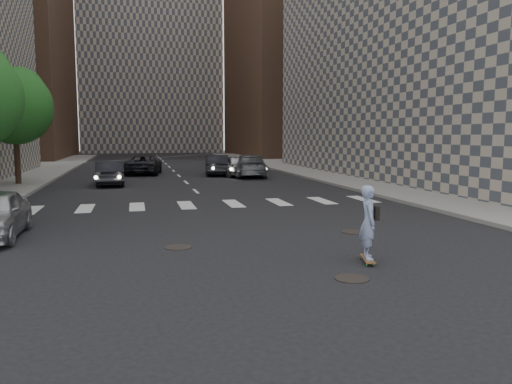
% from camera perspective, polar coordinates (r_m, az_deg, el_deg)
% --- Properties ---
extents(ground, '(160.00, 160.00, 0.00)m').
position_cam_1_polar(ground, '(12.40, 0.93, -7.08)').
color(ground, black).
rests_on(ground, ground).
extents(sidewalk_right, '(13.00, 80.00, 0.15)m').
position_cam_1_polar(sidewalk_right, '(36.31, 15.25, 1.86)').
color(sidewalk_right, gray).
rests_on(sidewalk_right, ground).
extents(building_right, '(15.00, 33.00, 22.00)m').
position_cam_1_polar(building_right, '(37.91, 22.51, 18.38)').
color(building_right, '#ADA08E').
rests_on(building_right, ground).
extents(tower_right, '(18.00, 24.00, 36.00)m').
position_cam_1_polar(tower_right, '(72.12, 5.53, 18.64)').
color(tower_right, brown).
rests_on(tower_right, ground).
extents(tower_center, '(22.00, 20.00, 48.00)m').
position_cam_1_polar(tower_center, '(92.15, -12.17, 19.69)').
color(tower_center, '#ADA08E').
rests_on(tower_center, ground).
extents(tree_c, '(4.20, 4.20, 6.60)m').
position_cam_1_polar(tree_c, '(31.50, -25.77, 9.08)').
color(tree_c, '#382619').
rests_on(tree_c, sidewalk_left).
extents(manhole_a, '(0.70, 0.70, 0.02)m').
position_cam_1_polar(manhole_a, '(10.51, 10.90, -9.67)').
color(manhole_a, black).
rests_on(manhole_a, ground).
extents(manhole_b, '(0.70, 0.70, 0.02)m').
position_cam_1_polar(manhole_b, '(13.22, -8.87, -6.25)').
color(manhole_b, black).
rests_on(manhole_b, ground).
extents(manhole_c, '(0.70, 0.70, 0.02)m').
position_cam_1_polar(manhole_c, '(15.34, 11.05, -4.50)').
color(manhole_c, black).
rests_on(manhole_c, ground).
extents(skateboarder, '(0.56, 0.92, 1.79)m').
position_cam_1_polar(skateboarder, '(11.69, 12.76, -3.40)').
color(skateboarder, brown).
rests_on(skateboarder, ground).
extents(traffic_car_a, '(1.75, 4.39, 1.42)m').
position_cam_1_polar(traffic_car_a, '(30.02, -16.39, 2.09)').
color(traffic_car_a, black).
rests_on(traffic_car_a, ground).
extents(traffic_car_b, '(2.81, 5.54, 1.54)m').
position_cam_1_polar(traffic_car_b, '(34.60, -0.77, 3.03)').
color(traffic_car_b, '#55575D').
rests_on(traffic_car_b, ground).
extents(traffic_car_c, '(2.99, 5.37, 1.42)m').
position_cam_1_polar(traffic_car_c, '(37.73, -12.72, 3.07)').
color(traffic_car_c, black).
rests_on(traffic_car_c, ground).
extents(traffic_car_d, '(2.31, 4.57, 1.49)m').
position_cam_1_polar(traffic_car_d, '(35.15, -2.57, 3.04)').
color(traffic_car_d, '#A0A1A6').
rests_on(traffic_car_d, ground).
extents(traffic_car_e, '(2.04, 4.60, 1.47)m').
position_cam_1_polar(traffic_car_e, '(36.19, -4.52, 3.11)').
color(traffic_car_e, black).
rests_on(traffic_car_e, ground).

